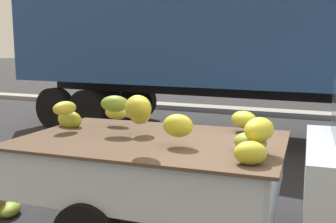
# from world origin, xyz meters

# --- Properties ---
(curb_strip) EXTENTS (80.00, 0.80, 0.16)m
(curb_strip) POSITION_xyz_m (0.00, 8.91, 0.08)
(curb_strip) COLOR gray
(curb_strip) RESTS_ON ground
(semi_trailer) EXTENTS (12.10, 3.08, 3.95)m
(semi_trailer) POSITION_xyz_m (-1.78, 5.22, 2.54)
(semi_trailer) COLOR navy
(semi_trailer) RESTS_ON ground
(fallen_banana_bunch_near_tailgate) EXTENTS (0.38, 0.44, 0.16)m
(fallen_banana_bunch_near_tailgate) POSITION_xyz_m (-3.23, -0.33, 0.08)
(fallen_banana_bunch_near_tailgate) COLOR #88A332
(fallen_banana_bunch_near_tailgate) RESTS_ON ground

